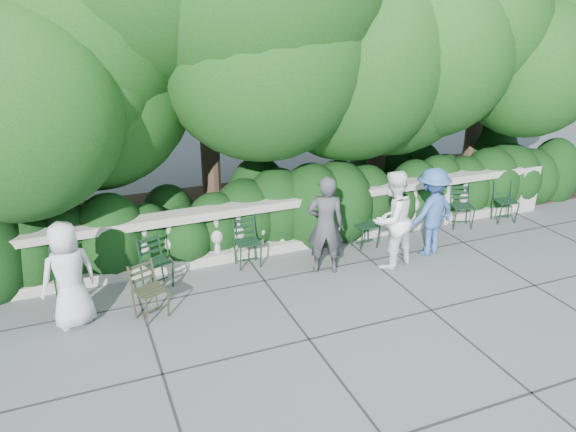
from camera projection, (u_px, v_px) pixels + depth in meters
name	position (u px, v px, depth m)	size (l,w,h in m)	color
ground	(312.00, 298.00, 8.70)	(90.00, 90.00, 0.00)	#515358
balustrade	(271.00, 227.00, 10.07)	(12.00, 0.44, 1.00)	#9E998E
shrub_hedge	(251.00, 228.00, 11.28)	(15.00, 2.60, 1.70)	black
tree_canopy	(278.00, 18.00, 10.20)	(15.04, 6.52, 6.78)	#3F3023
chair_a	(71.00, 302.00, 8.58)	(0.44, 0.48, 0.84)	black
chair_b	(163.00, 290.00, 8.93)	(0.44, 0.48, 0.84)	black
chair_c	(251.00, 269.00, 9.61)	(0.44, 0.48, 0.84)	black
chair_d	(368.00, 250.00, 10.31)	(0.44, 0.48, 0.84)	black
chair_e	(462.00, 229.00, 11.19)	(0.44, 0.48, 0.84)	black
chair_f	(506.00, 224.00, 11.45)	(0.44, 0.48, 0.84)	black
chair_weathered	(158.00, 321.00, 8.10)	(0.44, 0.48, 0.84)	black
person_businessman	(68.00, 275.00, 7.75)	(0.76, 0.50, 1.56)	silver
person_woman_grey	(325.00, 225.00, 9.24)	(0.61, 0.40, 1.68)	#38383C
person_casual_man	(392.00, 220.00, 9.43)	(0.83, 0.65, 1.70)	white
person_older_blue	(431.00, 212.00, 9.91)	(1.03, 0.59, 1.60)	#325696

